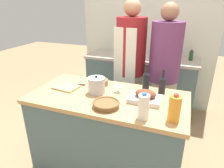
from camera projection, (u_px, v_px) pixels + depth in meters
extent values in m
plane|color=#9E7A56|center=(108.00, 165.00, 2.30)|extent=(12.00, 12.00, 0.00)
cube|color=#4C666B|center=(108.00, 135.00, 2.14)|extent=(1.49, 0.75, 0.85)
cube|color=tan|center=(108.00, 98.00, 1.97)|extent=(1.53, 0.77, 0.04)
cube|color=#4C666B|center=(140.00, 84.00, 3.39)|extent=(1.72, 0.58, 0.89)
cube|color=#ADA393|center=(141.00, 58.00, 3.21)|extent=(1.77, 0.60, 0.04)
cube|color=silver|center=(147.00, 32.00, 3.38)|extent=(2.27, 0.10, 2.55)
cube|color=#BCBCC1|center=(145.00, 99.00, 1.84)|extent=(0.30, 0.22, 0.04)
ellipsoid|color=brown|center=(146.00, 94.00, 1.82)|extent=(0.20, 0.13, 0.08)
cylinder|color=brown|center=(106.00, 105.00, 1.75)|extent=(0.22, 0.22, 0.04)
torus|color=brown|center=(106.00, 103.00, 1.74)|extent=(0.24, 0.24, 0.02)
cube|color=tan|center=(66.00, 87.00, 2.14)|extent=(0.28, 0.23, 0.02)
cylinder|color=#B7B7BC|center=(96.00, 86.00, 2.00)|extent=(0.17, 0.17, 0.15)
cylinder|color=#B7B7BC|center=(96.00, 78.00, 1.97)|extent=(0.17, 0.17, 0.01)
sphere|color=black|center=(96.00, 77.00, 1.96)|extent=(0.02, 0.02, 0.02)
cylinder|color=#846647|center=(101.00, 82.00, 2.21)|extent=(0.16, 0.16, 0.05)
torus|color=#846647|center=(100.00, 80.00, 2.21)|extent=(0.18, 0.18, 0.02)
cylinder|color=orange|center=(175.00, 109.00, 1.51)|extent=(0.09, 0.09, 0.21)
cylinder|color=red|center=(176.00, 95.00, 1.47)|extent=(0.04, 0.04, 0.02)
cylinder|color=white|center=(144.00, 107.00, 1.54)|extent=(0.09, 0.09, 0.20)
cylinder|color=#3360B2|center=(144.00, 94.00, 1.50)|extent=(0.04, 0.04, 0.02)
cylinder|color=black|center=(146.00, 82.00, 2.07)|extent=(0.07, 0.07, 0.17)
cone|color=black|center=(147.00, 73.00, 2.03)|extent=(0.07, 0.07, 0.03)
cylinder|color=black|center=(147.00, 68.00, 2.01)|extent=(0.03, 0.03, 0.07)
cylinder|color=black|center=(162.00, 86.00, 1.98)|extent=(0.07, 0.07, 0.16)
cone|color=black|center=(163.00, 77.00, 1.95)|extent=(0.07, 0.07, 0.03)
cylinder|color=black|center=(164.00, 73.00, 1.93)|extent=(0.03, 0.03, 0.07)
cylinder|color=silver|center=(118.00, 92.00, 2.04)|extent=(0.06, 0.06, 0.00)
cylinder|color=silver|center=(118.00, 89.00, 2.03)|extent=(0.01, 0.01, 0.06)
cone|color=silver|center=(118.00, 84.00, 2.01)|extent=(0.07, 0.07, 0.05)
cube|color=#B7B7BC|center=(68.00, 84.00, 2.23)|extent=(0.18, 0.08, 0.01)
cube|color=black|center=(81.00, 85.00, 2.21)|extent=(0.11, 0.05, 0.01)
cube|color=#B22323|center=(165.00, 56.00, 3.13)|extent=(0.18, 0.14, 0.06)
cylinder|color=#B7B7BC|center=(164.00, 51.00, 3.10)|extent=(0.13, 0.13, 0.11)
cube|color=#B22323|center=(170.00, 49.00, 3.06)|extent=(0.05, 0.08, 0.18)
cube|color=#B22323|center=(167.00, 39.00, 3.03)|extent=(0.17, 0.08, 0.09)
cylinder|color=#234C28|center=(191.00, 56.00, 2.98)|extent=(0.06, 0.06, 0.14)
cylinder|color=black|center=(192.00, 51.00, 2.95)|extent=(0.02, 0.02, 0.02)
cylinder|color=maroon|center=(172.00, 57.00, 2.92)|extent=(0.06, 0.06, 0.12)
cylinder|color=black|center=(173.00, 53.00, 2.90)|extent=(0.02, 0.02, 0.02)
cube|color=beige|center=(129.00, 102.00, 2.83)|extent=(0.33, 0.26, 0.86)
cylinder|color=maroon|center=(131.00, 46.00, 2.53)|extent=(0.38, 0.38, 0.72)
sphere|color=tan|center=(133.00, 7.00, 2.36)|extent=(0.21, 0.21, 0.21)
cube|color=silver|center=(124.00, 66.00, 2.47)|extent=(0.29, 0.07, 0.91)
cube|color=beige|center=(160.00, 109.00, 2.66)|extent=(0.35, 0.30, 0.84)
cylinder|color=#663360|center=(166.00, 52.00, 2.37)|extent=(0.37, 0.37, 0.70)
sphere|color=#996B4C|center=(170.00, 12.00, 2.20)|extent=(0.20, 0.20, 0.20)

